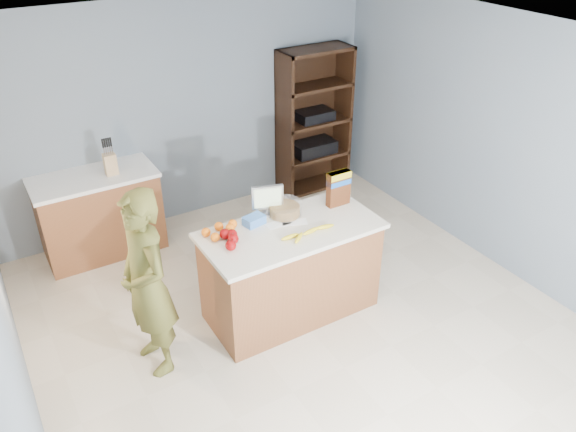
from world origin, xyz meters
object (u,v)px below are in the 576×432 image
shelving_unit (312,123)px  cereal_box (339,186)px  counter_peninsula (291,274)px  person (147,285)px  tv (268,198)px

shelving_unit → cereal_box: 2.15m
counter_peninsula → cereal_box: (0.59, 0.14, 0.68)m
shelving_unit → cereal_box: (-0.96, -1.91, 0.23)m
cereal_box → person: bearing=-176.1°
shelving_unit → tv: shelving_unit is taller
counter_peninsula → person: size_ratio=0.97×
counter_peninsula → shelving_unit: size_ratio=0.87×
person → counter_peninsula: bearing=82.3°
person → tv: (1.24, 0.31, 0.26)m
person → cereal_box: 1.90m
shelving_unit → counter_peninsula: bearing=-127.1°
counter_peninsula → shelving_unit: 2.61m
person → tv: size_ratio=5.68×
counter_peninsula → tv: bearing=98.9°
shelving_unit → tv: bearing=-132.7°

